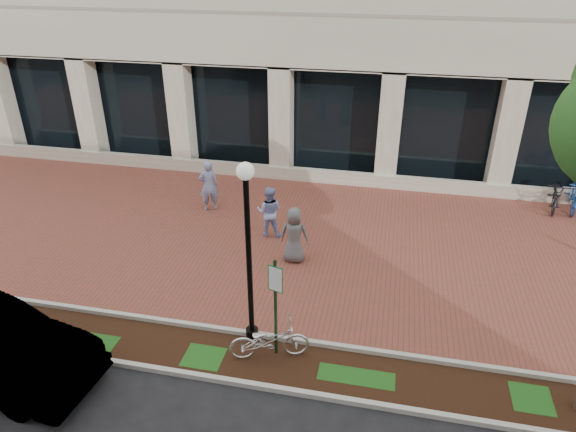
% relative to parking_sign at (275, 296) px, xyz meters
% --- Properties ---
extents(ground, '(120.00, 120.00, 0.00)m').
position_rel_parking_sign_xyz_m(ground, '(-0.08, 4.94, -1.55)').
color(ground, black).
rests_on(ground, ground).
extents(brick_plaza, '(40.00, 9.00, 0.01)m').
position_rel_parking_sign_xyz_m(brick_plaza, '(-0.08, 4.94, -1.55)').
color(brick_plaza, brown).
rests_on(brick_plaza, ground).
extents(planting_strip, '(40.00, 1.50, 0.01)m').
position_rel_parking_sign_xyz_m(planting_strip, '(-0.08, -0.31, -1.55)').
color(planting_strip, black).
rests_on(planting_strip, ground).
extents(curb_plaza_side, '(40.00, 0.12, 0.12)m').
position_rel_parking_sign_xyz_m(curb_plaza_side, '(-0.08, 0.44, -1.49)').
color(curb_plaza_side, '#B1B1A7').
rests_on(curb_plaza_side, ground).
extents(curb_street_side, '(40.00, 0.12, 0.12)m').
position_rel_parking_sign_xyz_m(curb_street_side, '(-0.08, -1.06, -1.49)').
color(curb_street_side, '#B1B1A7').
rests_on(curb_street_side, ground).
extents(parking_sign, '(0.34, 0.07, 2.44)m').
position_rel_parking_sign_xyz_m(parking_sign, '(0.00, 0.00, 0.00)').
color(parking_sign, '#153B1D').
rests_on(parking_sign, ground).
extents(lamppost, '(0.36, 0.36, 4.35)m').
position_rel_parking_sign_xyz_m(lamppost, '(-0.64, 0.34, 0.90)').
color(lamppost, black).
rests_on(lamppost, ground).
extents(locked_bicycle, '(1.85, 1.12, 0.92)m').
position_rel_parking_sign_xyz_m(locked_bicycle, '(-0.12, -0.12, -1.09)').
color(locked_bicycle, silver).
rests_on(locked_bicycle, ground).
extents(pedestrian_left, '(0.77, 0.67, 1.77)m').
position_rel_parking_sign_xyz_m(pedestrian_left, '(-3.81, 6.39, -0.67)').
color(pedestrian_left, '#8694C8').
rests_on(pedestrian_left, ground).
extents(pedestrian_mid, '(0.80, 0.62, 1.62)m').
position_rel_parking_sign_xyz_m(pedestrian_mid, '(-1.40, 5.11, -0.74)').
color(pedestrian_mid, '#95A5DE').
rests_on(pedestrian_mid, ground).
extents(pedestrian_right, '(0.82, 0.55, 1.66)m').
position_rel_parking_sign_xyz_m(pedestrian_right, '(-0.36, 3.82, -0.72)').
color(pedestrian_right, '#5A5A5E').
rests_on(pedestrian_right, ground).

